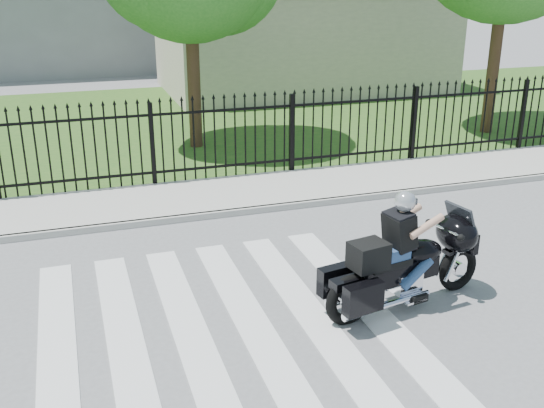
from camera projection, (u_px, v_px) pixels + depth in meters
name	position (u px, v px, depth m)	size (l,w,h in m)	color
ground	(227.00, 338.00, 7.87)	(120.00, 120.00, 0.00)	slate
crosswalk	(227.00, 337.00, 7.87)	(5.00, 5.50, 0.01)	silver
sidewalk	(163.00, 201.00, 12.30)	(40.00, 2.00, 0.12)	#ADAAA3
curb	(172.00, 220.00, 11.41)	(40.00, 0.12, 0.12)	#ADAAA3
grass_strip	(125.00, 125.00, 18.56)	(40.00, 12.00, 0.02)	#27521C
iron_fence	(152.00, 146.00, 12.90)	(26.00, 0.04, 1.80)	black
building_low	(302.00, 42.00, 23.56)	(10.00, 6.00, 3.50)	beige
motorcycle_rider	(404.00, 259.00, 8.38)	(2.53, 1.13, 1.69)	black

